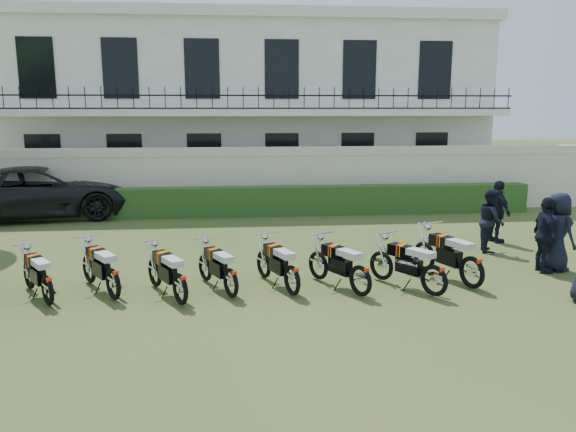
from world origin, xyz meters
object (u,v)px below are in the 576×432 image
at_px(officer_2, 545,235).
at_px(officer_5, 497,212).
at_px(motorcycle_6, 292,273).
at_px(motorcycle_9, 472,265).
at_px(motorcycle_4, 180,281).
at_px(motorcycle_5, 231,276).
at_px(officer_3, 557,232).
at_px(officer_4, 491,220).
at_px(motorcycle_8, 434,273).
at_px(motorcycle_2, 47,283).
at_px(motorcycle_7, 361,273).
at_px(motorcycle_3, 113,276).
at_px(suv, 41,192).

xyz_separation_m(officer_2, officer_5, (0.25, 2.86, -0.00)).
xyz_separation_m(motorcycle_6, motorcycle_9, (3.72, 0.08, 0.05)).
relative_size(motorcycle_4, motorcycle_5, 1.02).
xyz_separation_m(officer_3, officer_4, (-0.74, 1.79, -0.08)).
height_order(motorcycle_8, officer_4, officer_4).
bearing_deg(motorcycle_5, motorcycle_9, -25.02).
bearing_deg(officer_2, officer_5, 1.76).
bearing_deg(motorcycle_2, officer_4, -16.09).
bearing_deg(officer_2, motorcycle_7, 112.81).
xyz_separation_m(motorcycle_4, officer_5, (8.25, 4.32, 0.38)).
bearing_deg(motorcycle_3, motorcycle_2, 157.16).
relative_size(motorcycle_6, motorcycle_9, 0.90).
xyz_separation_m(motorcycle_2, motorcycle_8, (7.42, -0.18, 0.04)).
bearing_deg(motorcycle_5, motorcycle_6, -25.47).
height_order(motorcycle_5, officer_5, officer_5).
height_order(motorcycle_4, motorcycle_7, motorcycle_7).
height_order(motorcycle_2, motorcycle_8, motorcycle_8).
bearing_deg(motorcycle_8, motorcycle_6, 139.69).
bearing_deg(officer_5, motorcycle_9, 138.18).
distance_m(motorcycle_5, suv, 10.96).
xyz_separation_m(motorcycle_2, officer_3, (10.85, 1.40, 0.44)).
bearing_deg(motorcycle_9, motorcycle_8, -179.51).
distance_m(officer_4, officer_5, 1.11).
distance_m(motorcycle_6, motorcycle_9, 3.72).
relative_size(motorcycle_6, motorcycle_8, 1.06).
xyz_separation_m(motorcycle_6, suv, (-7.63, 8.86, 0.39)).
bearing_deg(motorcycle_7, officer_3, -13.50).
bearing_deg(motorcycle_3, officer_4, -14.50).
bearing_deg(officer_3, motorcycle_2, 81.19).
distance_m(motorcycle_6, motorcycle_7, 1.35).
bearing_deg(officer_2, motorcycle_9, 122.98).
bearing_deg(motorcycle_3, motorcycle_9, -32.91).
height_order(motorcycle_2, motorcycle_7, motorcycle_7).
distance_m(motorcycle_3, officer_3, 9.77).
bearing_deg(suv, officer_2, -132.27).
bearing_deg(officer_4, motorcycle_8, 157.06).
xyz_separation_m(motorcycle_2, suv, (-3.00, 9.00, 0.40)).
bearing_deg(officer_3, motorcycle_4, 84.68).
height_order(motorcycle_4, officer_2, officer_2).
xyz_separation_m(motorcycle_9, officer_4, (1.76, 2.98, 0.28)).
relative_size(motorcycle_7, suv, 0.28).
height_order(motorcycle_5, motorcycle_8, motorcycle_8).
bearing_deg(motorcycle_8, officer_4, 17.47).
distance_m(motorcycle_7, officer_5, 6.33).
xyz_separation_m(motorcycle_5, motorcycle_6, (1.21, 0.01, 0.02)).
relative_size(motorcycle_2, officer_2, 0.92).
bearing_deg(motorcycle_9, officer_2, 4.08).
bearing_deg(motorcycle_6, motorcycle_3, 156.48).
relative_size(motorcycle_9, officer_4, 1.23).
distance_m(motorcycle_6, officer_3, 6.35).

